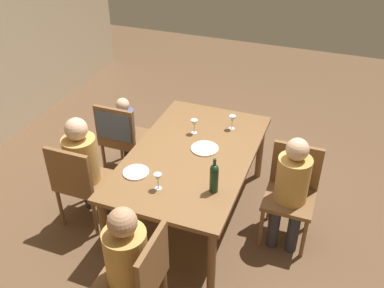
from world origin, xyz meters
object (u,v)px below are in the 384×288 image
at_px(chair_far_left, 79,180).
at_px(wine_glass_near_left, 158,178).
at_px(dinner_plate_guest_left, 205,148).
at_px(chair_near, 292,187).
at_px(dinner_plate_host, 136,172).
at_px(dining_table, 192,160).
at_px(wine_bottle_tall_green, 214,177).
at_px(wine_glass_centre, 232,120).
at_px(chair_left_end, 139,276).
at_px(person_man_bearded, 124,260).
at_px(person_woman_host, 291,186).
at_px(person_child_small, 126,128).
at_px(chair_far_right, 119,132).
at_px(person_man_guest, 84,162).
at_px(wine_glass_near_right, 194,124).

height_order(chair_far_left, wine_glass_near_left, chair_far_left).
bearing_deg(dinner_plate_guest_left, chair_far_left, 120.40).
distance_m(chair_near, dinner_plate_host, 1.40).
height_order(chair_near, dinner_plate_guest_left, chair_near).
height_order(dining_table, dinner_plate_guest_left, dinner_plate_guest_left).
relative_size(wine_bottle_tall_green, wine_glass_centre, 2.13).
bearing_deg(chair_left_end, person_man_bearded, 90.00).
height_order(chair_near, person_woman_host, person_woman_host).
distance_m(wine_bottle_tall_green, wine_glass_near_left, 0.45).
distance_m(person_child_small, dinner_plate_host, 1.07).
relative_size(chair_far_left, person_child_small, 0.98).
bearing_deg(wine_bottle_tall_green, wine_glass_centre, 7.67).
bearing_deg(chair_far_right, person_child_small, 90.00).
xyz_separation_m(wine_glass_near_left, dinner_plate_host, (0.12, 0.27, -0.10)).
bearing_deg(chair_far_left, person_man_bearded, -41.22).
height_order(person_child_small, wine_glass_centre, person_child_small).
bearing_deg(wine_glass_centre, dinner_plate_guest_left, 163.06).
bearing_deg(person_man_guest, wine_glass_centre, 38.79).
bearing_deg(chair_left_end, chair_far_left, 52.10).
xyz_separation_m(person_man_bearded, person_child_small, (1.72, 0.90, -0.09)).
xyz_separation_m(person_man_guest, person_child_small, (0.81, 0.00, -0.10)).
bearing_deg(wine_glass_near_right, person_man_guest, 130.95).
bearing_deg(wine_glass_near_right, person_child_small, 83.31).
bearing_deg(dining_table, wine_bottle_tall_green, -141.32).
bearing_deg(chair_far_right, chair_left_end, -57.08).
relative_size(wine_glass_near_right, dinner_plate_guest_left, 0.57).
bearing_deg(wine_glass_near_left, chair_far_left, 84.59).
bearing_deg(wine_glass_near_left, person_child_small, 40.19).
distance_m(dining_table, chair_far_right, 0.97).
xyz_separation_m(chair_far_left, dinner_plate_host, (0.04, -0.58, 0.21)).
relative_size(wine_glass_near_right, dinner_plate_host, 0.65).
relative_size(person_child_small, wine_glass_near_right, 6.28).
bearing_deg(dinner_plate_host, dining_table, -37.43).
height_order(chair_left_end, dinner_plate_host, chair_left_end).
bearing_deg(chair_left_end, chair_far_right, 32.92).
xyz_separation_m(chair_near, person_woman_host, (-0.11, 0.00, 0.11)).
distance_m(chair_left_end, wine_bottle_tall_green, 0.95).
bearing_deg(person_woman_host, person_man_guest, 10.85).
distance_m(person_man_guest, wine_glass_near_right, 1.11).
bearing_deg(person_child_small, dinner_plate_host, -56.58).
xyz_separation_m(wine_bottle_tall_green, wine_glass_near_left, (-0.13, 0.43, -0.04)).
distance_m(chair_left_end, person_man_bearded, 0.16).
xyz_separation_m(person_woman_host, dinner_plate_host, (-0.43, 1.27, 0.11)).
distance_m(wine_glass_near_left, wine_glass_near_right, 0.91).
relative_size(person_man_bearded, person_man_guest, 1.00).
bearing_deg(chair_left_end, wine_glass_near_left, 13.12).
height_order(dining_table, person_man_guest, person_man_guest).
height_order(person_man_bearded, dinner_plate_host, person_man_bearded).
bearing_deg(person_child_small, person_man_guest, -90.00).
bearing_deg(wine_glass_near_left, chair_near, -56.67).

